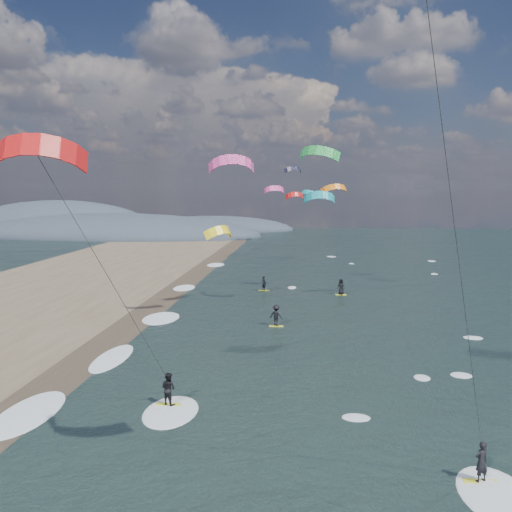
{
  "coord_description": "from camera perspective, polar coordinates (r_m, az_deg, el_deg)",
  "views": [
    {
      "loc": [
        1.94,
        -19.0,
        10.84
      ],
      "look_at": [
        -1.0,
        12.0,
        7.0
      ],
      "focal_mm": 40.0,
      "sensor_mm": 36.0,
      "label": 1
    }
  ],
  "objects": [
    {
      "name": "ground",
      "position": [
        21.96,
        -0.39,
        -22.55
      ],
      "size": [
        260.0,
        260.0,
        0.0
      ],
      "primitive_type": "plane",
      "color": "black",
      "rests_on": "ground"
    },
    {
      "name": "kitesurfer_near_a",
      "position": [
        16.2,
        17.77,
        16.28
      ],
      "size": [
        7.57,
        8.42,
        18.13
      ],
      "color": "yellow",
      "rests_on": "ground"
    },
    {
      "name": "kitesurfer_near_b",
      "position": [
        24.36,
        -16.85,
        1.3
      ],
      "size": [
        6.99,
        8.45,
        13.44
      ],
      "color": "yellow",
      "rests_on": "ground"
    },
    {
      "name": "wet_sand_strip",
      "position": [
        33.95,
        -19.6,
        -12.0
      ],
      "size": [
        3.0,
        240.0,
        0.0
      ],
      "primitive_type": "cube",
      "color": "#382D23",
      "rests_on": "ground"
    },
    {
      "name": "coastal_hills",
      "position": [
        135.64,
        -14.78,
        2.21
      ],
      "size": [
        80.0,
        41.0,
        15.0
      ],
      "color": "#3D4756",
      "rests_on": "ground"
    },
    {
      "name": "bg_kite_field",
      "position": [
        73.59,
        4.15,
        7.28
      ],
      "size": [
        14.78,
        66.62,
        8.39
      ],
      "color": "yellow",
      "rests_on": "ground"
    },
    {
      "name": "shoreline_surf",
      "position": [
        37.67,
        -14.83,
        -9.94
      ],
      "size": [
        2.4,
        79.4,
        0.11
      ],
      "color": "white",
      "rests_on": "ground"
    },
    {
      "name": "far_kitesurfers",
      "position": [
        50.72,
        4.13,
        -4.37
      ],
      "size": [
        8.97,
        15.83,
        1.69
      ],
      "color": "yellow",
      "rests_on": "ground"
    }
  ]
}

